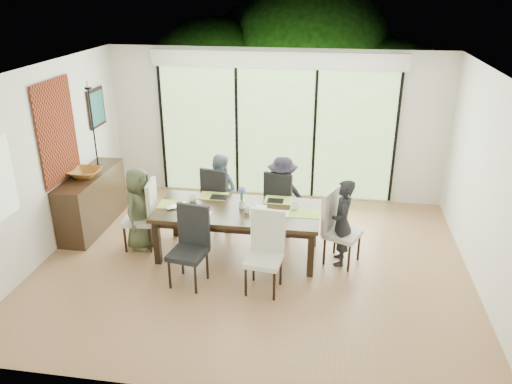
# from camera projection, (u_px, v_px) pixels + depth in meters

# --- Properties ---
(floor) EXTENTS (6.00, 5.00, 0.01)m
(floor) POSITION_uv_depth(u_px,v_px,m) (253.00, 263.00, 7.16)
(floor) COLOR brown
(floor) RESTS_ON ground
(ceiling) EXTENTS (6.00, 5.00, 0.01)m
(ceiling) POSITION_uv_depth(u_px,v_px,m) (253.00, 72.00, 6.10)
(ceiling) COLOR white
(ceiling) RESTS_ON wall_back
(wall_back) EXTENTS (6.00, 0.02, 2.70)m
(wall_back) POSITION_uv_depth(u_px,v_px,m) (276.00, 125.00, 8.91)
(wall_back) COLOR silver
(wall_back) RESTS_ON floor
(wall_front) EXTENTS (6.00, 0.02, 2.70)m
(wall_front) POSITION_uv_depth(u_px,v_px,m) (207.00, 277.00, 4.35)
(wall_front) COLOR silver
(wall_front) RESTS_ON floor
(wall_left) EXTENTS (0.02, 5.00, 2.70)m
(wall_left) POSITION_uv_depth(u_px,v_px,m) (44.00, 163.00, 7.06)
(wall_left) COLOR silver
(wall_left) RESTS_ON floor
(wall_right) EXTENTS (0.02, 5.00, 2.70)m
(wall_right) POSITION_uv_depth(u_px,v_px,m) (492.00, 188.00, 6.20)
(wall_right) COLOR silver
(wall_right) RESTS_ON floor
(glass_doors) EXTENTS (4.20, 0.02, 2.30)m
(glass_doors) POSITION_uv_depth(u_px,v_px,m) (275.00, 134.00, 8.94)
(glass_doors) COLOR #598C3F
(glass_doors) RESTS_ON wall_back
(blinds_header) EXTENTS (4.40, 0.06, 0.28)m
(blinds_header) POSITION_uv_depth(u_px,v_px,m) (276.00, 60.00, 8.42)
(blinds_header) COLOR white
(blinds_header) RESTS_ON wall_back
(mullion_a) EXTENTS (0.05, 0.04, 2.30)m
(mullion_a) POSITION_uv_depth(u_px,v_px,m) (163.00, 129.00, 9.23)
(mullion_a) COLOR black
(mullion_a) RESTS_ON wall_back
(mullion_b) EXTENTS (0.05, 0.04, 2.30)m
(mullion_b) POSITION_uv_depth(u_px,v_px,m) (237.00, 133.00, 9.03)
(mullion_b) COLOR black
(mullion_b) RESTS_ON wall_back
(mullion_c) EXTENTS (0.05, 0.04, 2.30)m
(mullion_c) POSITION_uv_depth(u_px,v_px,m) (314.00, 136.00, 8.83)
(mullion_c) COLOR black
(mullion_c) RESTS_ON wall_back
(mullion_d) EXTENTS (0.05, 0.04, 2.30)m
(mullion_d) POSITION_uv_depth(u_px,v_px,m) (396.00, 140.00, 8.63)
(mullion_d) COLOR black
(mullion_d) RESTS_ON wall_back
(deck) EXTENTS (6.00, 1.80, 0.10)m
(deck) POSITION_uv_depth(u_px,v_px,m) (280.00, 180.00, 10.27)
(deck) COLOR #4F3A22
(deck) RESTS_ON ground
(rail_top) EXTENTS (6.00, 0.08, 0.06)m
(rail_top) POSITION_uv_depth(u_px,v_px,m) (284.00, 141.00, 10.76)
(rail_top) COLOR #523223
(rail_top) RESTS_ON deck
(foliage_left) EXTENTS (3.20, 3.20, 3.20)m
(foliage_left) POSITION_uv_depth(u_px,v_px,m) (213.00, 88.00, 11.58)
(foliage_left) COLOR #14380F
(foliage_left) RESTS_ON ground
(foliage_mid) EXTENTS (4.00, 4.00, 4.00)m
(foliage_mid) POSITION_uv_depth(u_px,v_px,m) (310.00, 70.00, 11.67)
(foliage_mid) COLOR #14380F
(foliage_mid) RESTS_ON ground
(foliage_right) EXTENTS (2.80, 2.80, 2.80)m
(foliage_right) POSITION_uv_depth(u_px,v_px,m) (389.00, 104.00, 10.90)
(foliage_right) COLOR #14380F
(foliage_right) RESTS_ON ground
(foliage_far) EXTENTS (3.60, 3.60, 3.60)m
(foliage_far) POSITION_uv_depth(u_px,v_px,m) (271.00, 72.00, 12.52)
(foliage_far) COLOR #14380F
(foliage_far) RESTS_ON ground
(table_top) EXTENTS (2.34, 1.07, 0.06)m
(table_top) POSITION_uv_depth(u_px,v_px,m) (238.00, 211.00, 7.12)
(table_top) COLOR black
(table_top) RESTS_ON floor
(table_apron) EXTENTS (2.15, 0.88, 0.10)m
(table_apron) POSITION_uv_depth(u_px,v_px,m) (238.00, 216.00, 7.15)
(table_apron) COLOR black
(table_apron) RESTS_ON floor
(table_leg_fl) EXTENTS (0.09, 0.09, 0.67)m
(table_leg_fl) POSITION_uv_depth(u_px,v_px,m) (157.00, 242.00, 7.02)
(table_leg_fl) COLOR black
(table_leg_fl) RESTS_ON floor
(table_leg_fr) EXTENTS (0.09, 0.09, 0.67)m
(table_leg_fr) POSITION_uv_depth(u_px,v_px,m) (311.00, 254.00, 6.72)
(table_leg_fr) COLOR black
(table_leg_fr) RESTS_ON floor
(table_leg_bl) EXTENTS (0.09, 0.09, 0.67)m
(table_leg_bl) POSITION_uv_depth(u_px,v_px,m) (176.00, 216.00, 7.81)
(table_leg_bl) COLOR black
(table_leg_bl) RESTS_ON floor
(table_leg_br) EXTENTS (0.09, 0.09, 0.67)m
(table_leg_br) POSITION_uv_depth(u_px,v_px,m) (314.00, 226.00, 7.50)
(table_leg_br) COLOR black
(table_leg_br) RESTS_ON floor
(chair_left_end) EXTENTS (0.50, 0.50, 1.07)m
(chair_left_end) POSITION_uv_depth(u_px,v_px,m) (139.00, 214.00, 7.40)
(chair_left_end) COLOR beige
(chair_left_end) RESTS_ON floor
(chair_right_end) EXTENTS (0.59, 0.59, 1.07)m
(chair_right_end) POSITION_uv_depth(u_px,v_px,m) (343.00, 229.00, 6.97)
(chair_right_end) COLOR beige
(chair_right_end) RESTS_ON floor
(chair_far_left) EXTENTS (0.54, 0.54, 1.07)m
(chair_far_left) POSITION_uv_depth(u_px,v_px,m) (220.00, 196.00, 8.02)
(chair_far_left) COLOR black
(chair_far_left) RESTS_ON floor
(chair_far_right) EXTENTS (0.54, 0.54, 1.07)m
(chair_far_right) POSITION_uv_depth(u_px,v_px,m) (282.00, 200.00, 7.88)
(chair_far_right) COLOR black
(chair_far_right) RESTS_ON floor
(chair_near_left) EXTENTS (0.52, 0.52, 1.07)m
(chair_near_left) POSITION_uv_depth(u_px,v_px,m) (187.00, 248.00, 6.46)
(chair_near_left) COLOR black
(chair_near_left) RESTS_ON floor
(chair_near_right) EXTENTS (0.50, 0.50, 1.07)m
(chair_near_right) POSITION_uv_depth(u_px,v_px,m) (264.00, 254.00, 6.32)
(chair_near_right) COLOR silver
(chair_near_right) RESTS_ON floor
(person_left_end) EXTENTS (0.48, 0.65, 1.26)m
(person_left_end) POSITION_uv_depth(u_px,v_px,m) (139.00, 209.00, 7.36)
(person_left_end) COLOR #434C33
(person_left_end) RESTS_ON floor
(person_right_end) EXTENTS (0.38, 0.59, 1.26)m
(person_right_end) POSITION_uv_depth(u_px,v_px,m) (342.00, 223.00, 6.94)
(person_right_end) COLOR black
(person_right_end) RESTS_ON floor
(person_far_left) EXTENTS (0.65, 0.49, 1.26)m
(person_far_left) POSITION_uv_depth(u_px,v_px,m) (220.00, 191.00, 7.97)
(person_far_left) COLOR slate
(person_far_left) RESTS_ON floor
(person_far_right) EXTENTS (0.62, 0.43, 1.26)m
(person_far_right) POSITION_uv_depth(u_px,v_px,m) (282.00, 195.00, 7.82)
(person_far_right) COLOR black
(person_far_right) RESTS_ON floor
(placemat_left) EXTENTS (0.43, 0.31, 0.01)m
(placemat_left) POSITION_uv_depth(u_px,v_px,m) (174.00, 205.00, 7.24)
(placemat_left) COLOR #91A83C
(placemat_left) RESTS_ON table_top
(placemat_right) EXTENTS (0.43, 0.31, 0.01)m
(placemat_right) POSITION_uv_depth(u_px,v_px,m) (304.00, 213.00, 6.97)
(placemat_right) COLOR #8ABB42
(placemat_right) RESTS_ON table_top
(placemat_far_l) EXTENTS (0.43, 0.31, 0.01)m
(placemat_far_l) POSITION_uv_depth(u_px,v_px,m) (213.00, 196.00, 7.53)
(placemat_far_l) COLOR #A3B741
(placemat_far_l) RESTS_ON table_top
(placemat_far_r) EXTENTS (0.43, 0.31, 0.01)m
(placemat_far_r) POSITION_uv_depth(u_px,v_px,m) (279.00, 200.00, 7.39)
(placemat_far_r) COLOR #94BE44
(placemat_far_r) RESTS_ON table_top
(placemat_paper) EXTENTS (0.43, 0.31, 0.01)m
(placemat_paper) POSITION_uv_depth(u_px,v_px,m) (195.00, 215.00, 6.91)
(placemat_paper) COLOR white
(placemat_paper) RESTS_ON table_top
(tablet_far_l) EXTENTS (0.25, 0.18, 0.01)m
(tablet_far_l) POSITION_uv_depth(u_px,v_px,m) (219.00, 197.00, 7.47)
(tablet_far_l) COLOR black
(tablet_far_l) RESTS_ON table_top
(tablet_far_r) EXTENTS (0.23, 0.17, 0.01)m
(tablet_far_r) POSITION_uv_depth(u_px,v_px,m) (275.00, 201.00, 7.35)
(tablet_far_r) COLOR black
(tablet_far_r) RESTS_ON table_top
(papers) EXTENTS (0.29, 0.21, 0.00)m
(papers) POSITION_uv_depth(u_px,v_px,m) (286.00, 214.00, 6.96)
(papers) COLOR white
(papers) RESTS_ON table_top
(platter_base) EXTENTS (0.25, 0.25, 0.02)m
(platter_base) POSITION_uv_depth(u_px,v_px,m) (195.00, 214.00, 6.91)
(platter_base) COLOR white
(platter_base) RESTS_ON table_top
(platter_snacks) EXTENTS (0.20, 0.20, 0.01)m
(platter_snacks) POSITION_uv_depth(u_px,v_px,m) (195.00, 213.00, 6.90)
(platter_snacks) COLOR #C27916
(platter_snacks) RESTS_ON table_top
(vase) EXTENTS (0.08, 0.08, 0.12)m
(vase) POSITION_uv_depth(u_px,v_px,m) (242.00, 204.00, 7.12)
(vase) COLOR silver
(vase) RESTS_ON table_top
(hyacinth_stems) EXTENTS (0.04, 0.04, 0.16)m
(hyacinth_stems) POSITION_uv_depth(u_px,v_px,m) (242.00, 197.00, 7.08)
(hyacinth_stems) COLOR #337226
(hyacinth_stems) RESTS_ON table_top
(hyacinth_blooms) EXTENTS (0.11, 0.11, 0.11)m
(hyacinth_blooms) POSITION_uv_depth(u_px,v_px,m) (242.00, 190.00, 7.04)
(hyacinth_blooms) COLOR #5369D1
(hyacinth_blooms) RESTS_ON table_top
(laptop) EXTENTS (0.38, 0.37, 0.03)m
(laptop) POSITION_uv_depth(u_px,v_px,m) (178.00, 207.00, 7.13)
(laptop) COLOR silver
(laptop) RESTS_ON table_top
(cup_a) EXTENTS (0.17, 0.17, 0.09)m
(cup_a) POSITION_uv_depth(u_px,v_px,m) (193.00, 199.00, 7.33)
(cup_a) COLOR white
(cup_a) RESTS_ON table_top
(cup_b) EXTENTS (0.13, 0.13, 0.09)m
(cup_b) POSITION_uv_depth(u_px,v_px,m) (247.00, 210.00, 6.98)
(cup_b) COLOR white
(cup_b) RESTS_ON table_top
(cup_c) EXTENTS (0.13, 0.13, 0.09)m
(cup_c) POSITION_uv_depth(u_px,v_px,m) (294.00, 207.00, 7.07)
(cup_c) COLOR white
(cup_c) RESTS_ON table_top
(book) EXTENTS (0.17, 0.23, 0.02)m
(book) POSITION_uv_depth(u_px,v_px,m) (256.00, 208.00, 7.11)
(book) COLOR white
(book) RESTS_ON table_top
(sideboard) EXTENTS (0.46, 1.63, 0.91)m
(sideboard) POSITION_uv_depth(u_px,v_px,m) (92.00, 201.00, 8.05)
(sideboard) COLOR black
(sideboard) RESTS_ON floor
(bowl) EXTENTS (0.48, 0.48, 0.12)m
(bowl) POSITION_uv_depth(u_px,v_px,m) (85.00, 173.00, 7.76)
(bowl) COLOR brown
(bowl) RESTS_ON sideboard
(candlestick_base) EXTENTS (0.10, 0.10, 0.04)m
(candlestick_base) POSITION_uv_depth(u_px,v_px,m) (98.00, 166.00, 8.18)
(candlestick_base) COLOR black
(candlestick_base) RESTS_ON sideboard
(candlestick_shaft) EXTENTS (0.02, 0.02, 1.27)m
(candlestick_shaft) POSITION_uv_depth(u_px,v_px,m) (93.00, 128.00, 7.93)
(candlestick_shaft) COLOR black
(candlestick_shaft) RESTS_ON sideboard
(candlestick_pan) EXTENTS (0.10, 0.10, 0.03)m
(candlestick_pan) POSITION_uv_depth(u_px,v_px,m) (88.00, 88.00, 7.69)
(candlestick_pan) COLOR black
(candlestick_pan) RESTS_ON sideboard
(candle) EXTENTS (0.04, 0.04, 0.10)m
(candle) POSITION_uv_depth(u_px,v_px,m) (87.00, 84.00, 7.66)
(candle) COLOR silver
(candle) RESTS_ON sideboard
(tapestry) EXTENTS (0.02, 1.00, 1.50)m
(tapestry) POSITION_uv_depth(u_px,v_px,m) (57.00, 132.00, 7.28)
(tapestry) COLOR maroon
(tapestry) RESTS_ON wall_left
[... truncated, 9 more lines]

